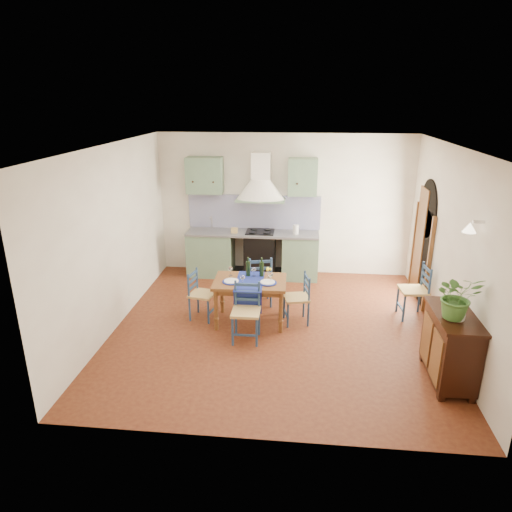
# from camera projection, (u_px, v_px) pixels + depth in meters

# --- Properties ---
(floor) EXTENTS (5.00, 5.00, 0.00)m
(floor) POSITION_uv_depth(u_px,v_px,m) (275.00, 328.00, 7.19)
(floor) COLOR #43170E
(floor) RESTS_ON ground
(back_wall) EXTENTS (5.00, 0.96, 2.80)m
(back_wall) POSITION_uv_depth(u_px,v_px,m) (260.00, 224.00, 9.04)
(back_wall) COLOR silver
(back_wall) RESTS_ON ground
(right_wall) EXTENTS (0.26, 5.00, 2.80)m
(right_wall) POSITION_uv_depth(u_px,v_px,m) (445.00, 247.00, 6.77)
(right_wall) COLOR silver
(right_wall) RESTS_ON ground
(left_wall) EXTENTS (0.04, 5.00, 2.80)m
(left_wall) POSITION_uv_depth(u_px,v_px,m) (114.00, 238.00, 6.97)
(left_wall) COLOR silver
(left_wall) RESTS_ON ground
(ceiling) EXTENTS (5.00, 5.00, 0.01)m
(ceiling) POSITION_uv_depth(u_px,v_px,m) (278.00, 146.00, 6.26)
(ceiling) COLOR silver
(ceiling) RESTS_ON back_wall
(dining_table) EXTENTS (1.15, 0.86, 1.04)m
(dining_table) POSITION_uv_depth(u_px,v_px,m) (250.00, 285.00, 7.17)
(dining_table) COLOR brown
(dining_table) RESTS_ON ground
(chair_near) EXTENTS (0.41, 0.41, 0.88)m
(chair_near) POSITION_uv_depth(u_px,v_px,m) (246.00, 312.00, 6.71)
(chair_near) COLOR navy
(chair_near) RESTS_ON ground
(chair_far) EXTENTS (0.51, 0.51, 0.91)m
(chair_far) POSITION_uv_depth(u_px,v_px,m) (259.00, 279.00, 7.85)
(chair_far) COLOR navy
(chair_far) RESTS_ON ground
(chair_left) EXTENTS (0.45, 0.45, 0.81)m
(chair_left) POSITION_uv_depth(u_px,v_px,m) (201.00, 294.00, 7.38)
(chair_left) COLOR navy
(chair_left) RESTS_ON ground
(chair_right) EXTENTS (0.46, 0.46, 0.81)m
(chair_right) POSITION_uv_depth(u_px,v_px,m) (298.00, 298.00, 7.24)
(chair_right) COLOR navy
(chair_right) RESTS_ON ground
(chair_spare) EXTENTS (0.46, 0.46, 0.91)m
(chair_spare) POSITION_uv_depth(u_px,v_px,m) (415.00, 291.00, 7.40)
(chair_spare) COLOR navy
(chair_spare) RESTS_ON ground
(sideboard) EXTENTS (0.50, 1.05, 0.94)m
(sideboard) POSITION_uv_depth(u_px,v_px,m) (450.00, 345.00, 5.71)
(sideboard) COLOR black
(sideboard) RESTS_ON ground
(potted_plant) EXTENTS (0.54, 0.48, 0.57)m
(potted_plant) POSITION_uv_depth(u_px,v_px,m) (458.00, 296.00, 5.38)
(potted_plant) COLOR #3C6D2C
(potted_plant) RESTS_ON sideboard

